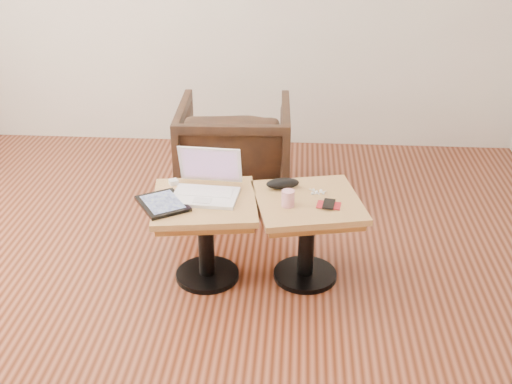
# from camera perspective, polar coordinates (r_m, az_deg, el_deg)

# --- Properties ---
(room_shell) EXTENTS (4.52, 4.52, 2.71)m
(room_shell) POSITION_cam_1_polar(r_m,az_deg,el_deg) (2.66, -9.18, 13.38)
(room_shell) COLOR #471E0F
(room_shell) RESTS_ON ground
(side_table_left) EXTENTS (0.58, 0.58, 0.47)m
(side_table_left) POSITION_cam_1_polar(r_m,az_deg,el_deg) (3.29, -4.53, -2.45)
(side_table_left) COLOR black
(side_table_left) RESTS_ON ground
(side_table_right) EXTENTS (0.61, 0.61, 0.47)m
(side_table_right) POSITION_cam_1_polar(r_m,az_deg,el_deg) (3.29, 4.58, -2.45)
(side_table_right) COLOR black
(side_table_right) RESTS_ON ground
(laptop) EXTENTS (0.35, 0.31, 0.23)m
(laptop) POSITION_cam_1_polar(r_m,az_deg,el_deg) (3.27, -4.40, 0.56)
(laptop) COLOR white
(laptop) RESTS_ON side_table_left
(tablet) EXTENTS (0.31, 0.33, 0.02)m
(tablet) POSITION_cam_1_polar(r_m,az_deg,el_deg) (3.20, -8.30, -1.02)
(tablet) COLOR black
(tablet) RESTS_ON side_table_left
(charging_adapter) EXTENTS (0.06, 0.06, 0.03)m
(charging_adapter) POSITION_cam_1_polar(r_m,az_deg,el_deg) (3.40, -7.33, 0.89)
(charging_adapter) COLOR white
(charging_adapter) RESTS_ON side_table_left
(glasses_case) EXTENTS (0.19, 0.11, 0.05)m
(glasses_case) POSITION_cam_1_polar(r_m,az_deg,el_deg) (3.33, 2.39, 0.77)
(glasses_case) COLOR black
(glasses_case) RESTS_ON side_table_right
(striped_cup) EXTENTS (0.07, 0.07, 0.08)m
(striped_cup) POSITION_cam_1_polar(r_m,az_deg,el_deg) (3.15, 2.86, -0.56)
(striped_cup) COLOR #BD3353
(striped_cup) RESTS_ON side_table_right
(earbuds_tangle) EXTENTS (0.08, 0.05, 0.02)m
(earbuds_tangle) POSITION_cam_1_polar(r_m,az_deg,el_deg) (3.30, 5.47, 0.01)
(earbuds_tangle) COLOR white
(earbuds_tangle) RESTS_ON side_table_right
(phone_on_sleeve) EXTENTS (0.13, 0.11, 0.01)m
(phone_on_sleeve) POSITION_cam_1_polar(r_m,az_deg,el_deg) (3.18, 6.49, -1.12)
(phone_on_sleeve) COLOR maroon
(phone_on_sleeve) RESTS_ON side_table_right
(armchair) EXTENTS (0.73, 0.75, 0.66)m
(armchair) POSITION_cam_1_polar(r_m,az_deg,el_deg) (4.15, -1.91, 3.67)
(armchair) COLOR black
(armchair) RESTS_ON ground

